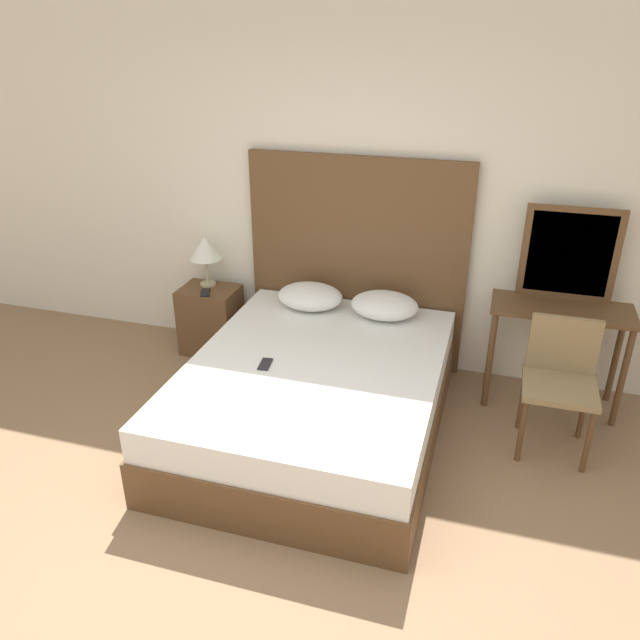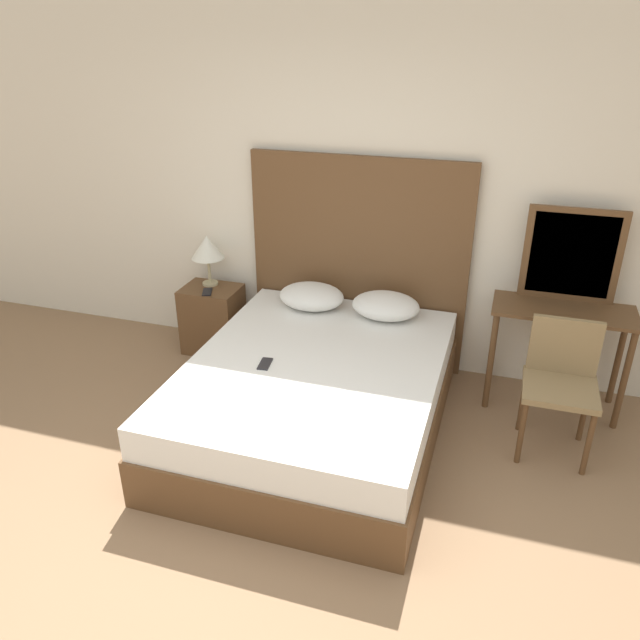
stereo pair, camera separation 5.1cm
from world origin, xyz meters
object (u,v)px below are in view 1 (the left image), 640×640
table_lamp (205,249)px  bed (315,397)px  phone_on_nightstand (205,292)px  nightstand (211,320)px  chair (560,375)px  phone_on_bed (265,364)px  vanity_desk (559,328)px

table_lamp → bed: bearing=-37.4°
phone_on_nightstand → nightstand: bearing=100.6°
chair → phone_on_bed: bearing=-165.9°
bed → phone_on_nightstand: phone_on_nightstand is taller
table_lamp → phone_on_nightstand: (0.05, -0.16, -0.31)m
bed → chair: 1.57m
bed → vanity_desk: size_ratio=2.23×
table_lamp → vanity_desk: (2.72, -0.11, -0.27)m
phone_on_bed → chair: size_ratio=0.18×
bed → phone_on_bed: size_ratio=13.24×
vanity_desk → chair: 0.50m
bed → nightstand: bearing=144.0°
chair → bed: bearing=-168.0°
phone_on_bed → vanity_desk: vanity_desk is taller
table_lamp → vanity_desk: size_ratio=0.44×
phone_on_bed → vanity_desk: (1.80, 0.95, 0.07)m
bed → chair: size_ratio=2.44×
table_lamp → chair: table_lamp is taller
nightstand → phone_on_nightstand: size_ratio=3.38×
nightstand → bed: bearing=-36.0°
nightstand → vanity_desk: (2.68, -0.04, 0.33)m
nightstand → table_lamp: (-0.04, 0.07, 0.59)m
phone_on_nightstand → chair: 2.70m
bed → vanity_desk: bearing=28.4°
chair → phone_on_nightstand: bearing=170.6°
phone_on_bed → chair: chair is taller
vanity_desk → nightstand: bearing=179.3°
nightstand → phone_on_nightstand: 0.30m
table_lamp → phone_on_nightstand: 0.35m
bed → table_lamp: (-1.21, 0.92, 0.61)m
phone_on_bed → nightstand: (-0.88, 0.98, -0.26)m
nightstand → vanity_desk: 2.70m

